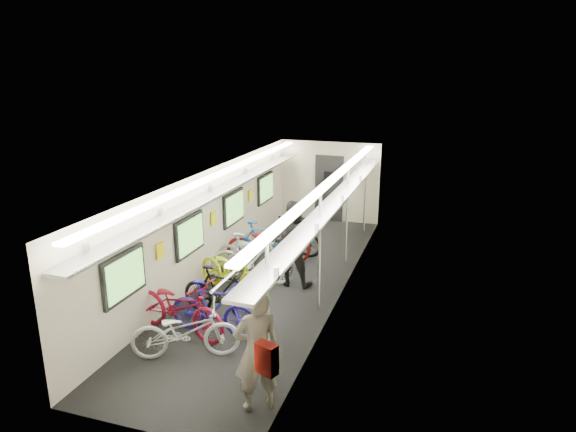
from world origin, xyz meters
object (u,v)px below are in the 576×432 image
Objects in this scene: bicycle_1 at (213,308)px; passenger_mid at (293,243)px; backpack at (267,359)px; bicycle_0 at (186,331)px; passenger_near at (257,351)px.

passenger_mid is (0.66, 2.50, 0.44)m from bicycle_1.
passenger_mid is at bearing -14.62° from bicycle_1.
passenger_mid is at bearing 125.08° from backpack.
passenger_near is at bearing -142.41° from bicycle_0.
passenger_near reaches higher than bicycle_1.
bicycle_0 is 4.57× the size of backpack.
bicycle_0 is 0.99× the size of passenger_near.
backpack reaches higher than bicycle_0.
bicycle_1 is 4.30× the size of backpack.
backpack is (0.42, -0.75, 0.40)m from passenger_near.
passenger_mid is at bearing -113.30° from passenger_near.
passenger_mid reaches higher than bicycle_0.
backpack is (1.22, -4.90, 0.35)m from passenger_mid.
passenger_near is (1.56, -0.85, 0.42)m from bicycle_0.
passenger_near is at bearing -138.45° from bicycle_1.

